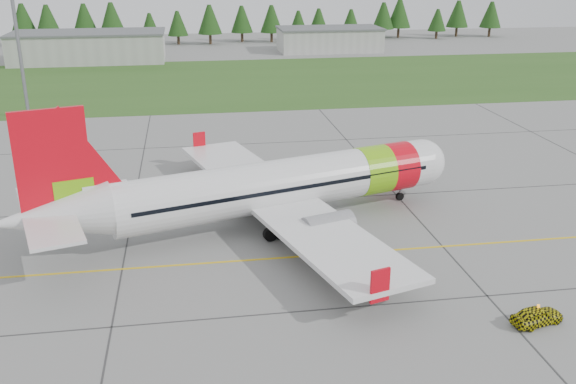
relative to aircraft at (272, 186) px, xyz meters
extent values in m
plane|color=gray|center=(2.81, -14.79, -3.41)|extent=(320.00, 320.00, 0.00)
cylinder|color=silver|center=(0.92, 0.27, 0.05)|extent=(29.08, 12.39, 4.35)
sphere|color=silver|center=(14.84, 4.38, 0.05)|extent=(4.35, 4.35, 4.35)
cone|color=silver|center=(-16.75, -4.94, 0.44)|extent=(8.73, 6.39, 4.35)
cube|color=black|center=(15.16, 4.47, 0.44)|extent=(2.53, 3.29, 0.63)
cylinder|color=#73BE0E|center=(9.48, 2.80, 0.05)|extent=(4.04, 5.07, 4.43)
cylinder|color=red|center=(12.05, 3.56, 0.05)|extent=(3.61, 4.95, 4.43)
cube|color=silver|center=(0.38, 0.11, -1.18)|extent=(16.00, 36.01, 0.40)
cube|color=red|center=(-5.71, 16.82, -0.57)|extent=(1.34, 0.57, 2.23)
cube|color=red|center=(4.33, -17.23, -0.57)|extent=(1.34, 0.57, 2.23)
cylinder|color=gray|center=(0.25, 6.48, -1.79)|extent=(4.52, 3.39, 2.34)
cylinder|color=gray|center=(3.72, -5.30, -1.79)|extent=(4.52, 3.39, 2.34)
cube|color=red|center=(-16.54, -4.88, 4.18)|extent=(5.04, 1.84, 8.49)
cube|color=#73BE0E|center=(-15.36, -4.53, 1.72)|extent=(2.92, 1.27, 2.68)
cube|color=silver|center=(-17.29, -5.10, 0.72)|extent=(7.06, 13.33, 0.25)
cylinder|color=slate|center=(12.70, 3.75, -2.63)|extent=(0.20, 0.20, 1.56)
cylinder|color=black|center=(12.70, 3.75, -3.03)|extent=(0.82, 0.51, 0.76)
cylinder|color=slate|center=(-1.58, 2.79, -2.35)|extent=(0.25, 0.25, 2.12)
cylinder|color=black|center=(-2.00, 2.67, -2.83)|extent=(1.26, 0.81, 1.16)
cylinder|color=slate|center=(0.19, -3.20, -2.35)|extent=(0.25, 0.25, 2.12)
cylinder|color=black|center=(-0.23, -3.33, -2.83)|extent=(1.26, 0.81, 1.16)
imported|color=yellow|center=(14.27, -18.59, -1.67)|extent=(1.49, 1.65, 3.48)
imported|color=white|center=(-27.02, 32.05, -1.46)|extent=(1.47, 1.40, 3.90)
cube|color=#30561E|center=(2.81, 67.21, -3.40)|extent=(320.00, 50.00, 0.03)
cube|color=gold|center=(2.81, -6.79, -3.40)|extent=(120.00, 0.25, 0.02)
cube|color=#A8A8A3|center=(-27.19, 95.21, -0.41)|extent=(32.00, 14.00, 6.00)
cube|color=#A8A8A3|center=(27.81, 103.21, -0.81)|extent=(24.00, 12.00, 5.20)
cylinder|color=slate|center=(-29.19, 43.21, 6.59)|extent=(0.50, 0.50, 20.00)
camera|label=1|loc=(-6.71, -50.78, 18.49)|focal=40.00mm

